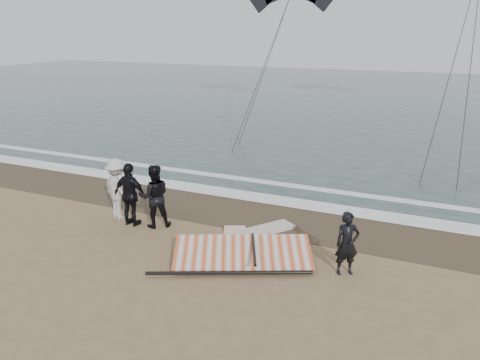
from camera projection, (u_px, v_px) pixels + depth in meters
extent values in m
plane|color=#8C704C|center=(197.00, 284.00, 10.78)|extent=(120.00, 120.00, 0.00)
cube|color=#233838|center=(387.00, 98.00, 39.45)|extent=(120.00, 54.00, 0.02)
cube|color=#4C3D2B|center=(266.00, 216.00, 14.69)|extent=(120.00, 2.80, 0.01)
cube|color=white|center=(281.00, 201.00, 15.90)|extent=(120.00, 0.90, 0.01)
cube|color=white|center=(296.00, 186.00, 17.38)|extent=(120.00, 0.45, 0.01)
imported|color=black|center=(347.00, 244.00, 11.02)|extent=(0.68, 0.62, 1.57)
cube|color=white|center=(234.00, 243.00, 12.72)|extent=(1.45, 2.27, 0.09)
cube|color=beige|center=(258.00, 232.00, 13.43)|extent=(1.81, 2.21, 0.09)
imported|color=black|center=(154.00, 196.00, 13.65)|extent=(1.17, 1.13, 1.90)
imported|color=black|center=(130.00, 195.00, 13.74)|extent=(1.14, 0.52, 1.91)
imported|color=#B8B8B3|center=(118.00, 189.00, 14.28)|extent=(1.40, 1.12, 1.90)
cube|color=black|center=(245.00, 250.00, 12.34)|extent=(2.36, 1.48, 0.09)
cube|color=#D55123|center=(243.00, 252.00, 11.66)|extent=(3.65, 2.62, 0.36)
cylinder|color=black|center=(229.00, 273.00, 11.05)|extent=(3.63, 1.73, 0.09)
cylinder|color=black|center=(254.00, 249.00, 11.50)|extent=(0.78, 1.58, 0.07)
cylinder|color=#262626|center=(458.00, 46.00, 22.09)|extent=(0.04, 0.04, 17.15)
cylinder|color=#262626|center=(473.00, 46.00, 21.74)|extent=(0.04, 0.04, 17.30)
cylinder|color=#262626|center=(266.00, 61.00, 26.22)|extent=(0.04, 0.04, 13.88)
cylinder|color=#262626|center=(268.00, 60.00, 26.91)|extent=(0.04, 0.04, 12.68)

